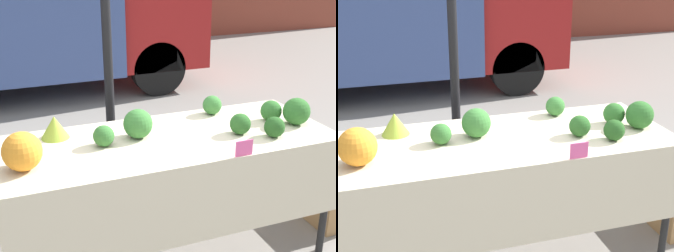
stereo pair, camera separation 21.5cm
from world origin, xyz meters
The scene contains 13 objects.
tent_pole centered at (-0.16, 0.81, 1.40)m, with size 0.07×0.07×2.79m.
market_table centered at (0.00, -0.07, 0.78)m, with size 2.13×0.85×0.88m.
orange_cauliflower centered at (-0.89, -0.13, 0.99)m, with size 0.22×0.22×0.22m.
romanesco_head centered at (-0.66, 0.26, 0.96)m, with size 0.18×0.18×0.14m.
broccoli_head_0 centered at (-0.17, 0.07, 0.98)m, with size 0.19×0.19×0.19m.
broccoli_head_1 centered at (0.63, -0.23, 0.95)m, with size 0.13×0.13×0.13m.
broccoli_head_2 centered at (0.90, -0.09, 0.98)m, with size 0.18×0.18×0.18m.
broccoli_head_3 centered at (-0.41, 0.02, 0.95)m, with size 0.13×0.13×0.13m.
broccoli_head_4 centered at (0.46, -0.11, 0.95)m, with size 0.14×0.14×0.14m.
broccoli_head_5 centered at (0.46, 0.30, 0.95)m, with size 0.14×0.14×0.14m.
broccoli_head_6 centered at (0.77, 0.02, 0.96)m, with size 0.15×0.15×0.15m.
price_sign centered at (0.31, -0.41, 0.93)m, with size 0.11×0.01×0.10m.
produce_crate centered at (1.36, -0.07, 0.16)m, with size 0.39×0.36×0.32m.
Camera 1 is at (-1.00, -2.54, 2.02)m, focal length 50.00 mm.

